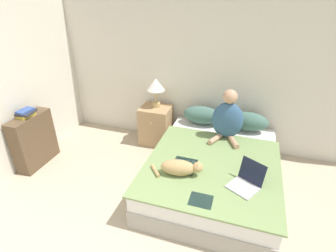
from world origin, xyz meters
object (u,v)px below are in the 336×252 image
object	(u,v)px
pillow_near	(202,115)
cat_tabby	(180,168)
bed	(213,171)
table_lamp	(156,86)
person_sitting	(228,119)
bookshelf	(34,140)
nightstand	(156,125)
book_stack_top	(26,113)
pillow_far	(248,121)
laptop_open	(246,182)

from	to	relation	value
pillow_near	cat_tabby	size ratio (longest dim) A/B	0.94
bed	table_lamp	bearing A→B (deg)	142.42
person_sitting	bookshelf	xyz separation A→B (m)	(-2.59, -0.82, -0.35)
cat_tabby	nightstand	size ratio (longest dim) A/B	0.97
pillow_near	nightstand	xyz separation A→B (m)	(-0.73, -0.05, -0.27)
book_stack_top	person_sitting	bearing A→B (deg)	17.71
pillow_far	laptop_open	distance (m)	1.28
person_sitting	book_stack_top	distance (m)	2.72
bed	table_lamp	xyz separation A→B (m)	(-1.07, 0.83, 0.75)
book_stack_top	pillow_near	bearing A→B (deg)	27.59
person_sitting	cat_tabby	xyz separation A→B (m)	(-0.39, -0.99, -0.19)
laptop_open	cat_tabby	bearing A→B (deg)	-148.52
bookshelf	table_lamp	bearing A→B (deg)	37.81
laptop_open	book_stack_top	world-z (taller)	book_stack_top
bed	person_sitting	distance (m)	0.74
pillow_near	laptop_open	xyz separation A→B (m)	(0.74, -1.28, -0.08)
cat_tabby	pillow_near	bearing A→B (deg)	81.08
cat_tabby	book_stack_top	bearing A→B (deg)	166.00
pillow_near	person_sitting	xyz separation A→B (m)	(0.41, -0.31, 0.15)
nightstand	book_stack_top	bearing A→B (deg)	-142.90
nightstand	book_stack_top	world-z (taller)	book_stack_top
person_sitting	nightstand	xyz separation A→B (m)	(-1.14, 0.27, -0.42)
pillow_far	table_lamp	world-z (taller)	table_lamp
pillow_near	book_stack_top	bearing A→B (deg)	-152.41
pillow_near	person_sitting	bearing A→B (deg)	-37.62
laptop_open	nightstand	world-z (taller)	laptop_open
person_sitting	cat_tabby	distance (m)	1.08
nightstand	book_stack_top	distance (m)	1.88
book_stack_top	nightstand	bearing A→B (deg)	37.10
person_sitting	table_lamp	size ratio (longest dim) A/B	1.51
pillow_far	bookshelf	world-z (taller)	bookshelf
book_stack_top	cat_tabby	bearing A→B (deg)	-4.22
bed	laptop_open	bearing A→B (deg)	-48.21
bed	book_stack_top	xyz separation A→B (m)	(-2.52, -0.30, 0.59)
book_stack_top	bookshelf	bearing A→B (deg)	87.04
table_lamp	bookshelf	distance (m)	1.93
pillow_near	laptop_open	size ratio (longest dim) A/B	1.42
table_lamp	laptop_open	bearing A→B (deg)	-40.82
person_sitting	nightstand	size ratio (longest dim) A/B	1.11
table_lamp	bed	bearing A→B (deg)	-37.58
bed	bookshelf	size ratio (longest dim) A/B	2.61
cat_tabby	table_lamp	distance (m)	1.56
cat_tabby	table_lamp	xyz separation A→B (m)	(-0.75, 1.29, 0.43)
pillow_far	bookshelf	bearing A→B (deg)	-158.40
cat_tabby	nightstand	bearing A→B (deg)	111.18
nightstand	cat_tabby	bearing A→B (deg)	-59.04
pillow_near	book_stack_top	xyz separation A→B (m)	(-2.18, -1.14, 0.23)
pillow_far	cat_tabby	xyz separation A→B (m)	(-0.66, -1.30, -0.04)
pillow_far	bookshelf	distance (m)	3.08
bookshelf	person_sitting	bearing A→B (deg)	17.57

